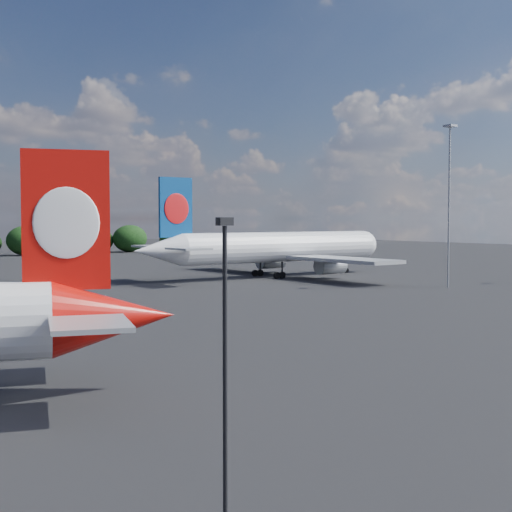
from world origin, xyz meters
TOP-DOWN VIEW (x-y plane):
  - china_southern_airliner at (65.51, 72.47)m, footprint 53.84×51.10m
  - apron_lamp_post at (-1.96, -10.00)m, footprint 0.55×0.30m
  - floodlight_mast_near at (75.05, 40.40)m, footprint 1.60×1.60m

SIDE VIEW (x-z plane):
  - china_southern_airliner at x=65.51m, z-range -3.44..14.17m
  - apron_lamp_post at x=-1.96m, z-range 0.65..11.44m
  - floodlight_mast_near at x=75.05m, z-range 3.40..28.64m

